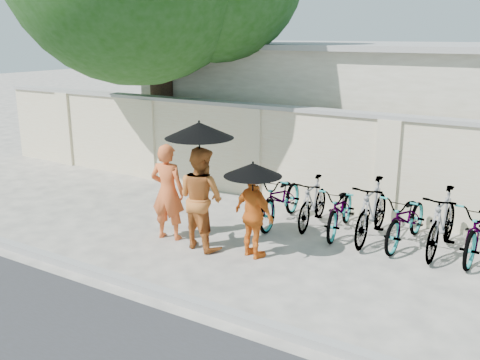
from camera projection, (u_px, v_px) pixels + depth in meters
The scene contains 15 objects.
ground at pixel (212, 252), 9.03m from camera, with size 80.00×80.00×0.00m, color beige.
kerb at pixel (144, 288), 7.62m from camera, with size 40.00×0.16×0.12m, color gray.
compound_wall at pixel (340, 164), 10.89m from camera, with size 20.00×0.30×2.00m, color beige.
building_behind at pixel (435, 115), 13.35m from camera, with size 14.00×6.00×3.20m, color silver.
monk_left at pixel (168, 192), 9.41m from camera, with size 0.63×0.41×1.73m, color orange.
monk_center at pixel (201, 198), 9.01m from camera, with size 0.86×0.67×1.76m, color #BE6729.
parasol_center at pixel (199, 130), 8.61m from camera, with size 1.13×1.13×1.19m.
monk_right at pixel (254, 215), 8.64m from camera, with size 0.85×0.35×1.45m, color orange.
parasol_right at pixel (253, 170), 8.36m from camera, with size 0.93×0.93×0.79m.
bike_0 at pixel (281, 198), 10.28m from camera, with size 0.66×1.89×0.99m, color gray.
bike_1 at pixel (313, 202), 10.12m from camera, with size 0.45×1.58×0.95m, color gray.
bike_2 at pixel (341, 209), 9.78m from camera, with size 0.61×1.74×0.91m, color gray.
bike_3 at pixel (372, 210), 9.42m from camera, with size 0.52×1.82×1.10m, color gray.
bike_4 at pixel (407, 219), 9.21m from camera, with size 0.63×1.81×0.95m, color gray.
bike_5 at pixel (442, 222), 8.85m from camera, with size 0.51×1.81×1.09m, color gray.
Camera 1 is at (4.79, -6.90, 3.56)m, focal length 40.00 mm.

